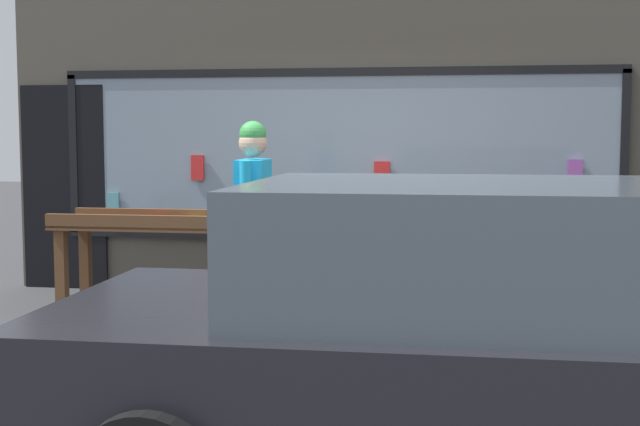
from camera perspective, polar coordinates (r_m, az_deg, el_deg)
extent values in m
plane|color=#38383A|center=(6.61, 0.63, -9.04)|extent=(40.00, 40.00, 0.00)
cube|color=#4C473D|center=(8.79, 3.14, 6.34)|extent=(7.29, 0.20, 3.59)
cube|color=gray|center=(8.70, 0.95, 3.72)|extent=(5.42, 0.03, 1.61)
cube|color=black|center=(8.72, 0.95, 9.01)|extent=(5.50, 0.06, 0.08)
cube|color=black|center=(8.76, 0.94, -1.55)|extent=(5.50, 0.06, 0.08)
cube|color=black|center=(9.50, -15.46, 3.66)|extent=(0.08, 0.06, 1.61)
cube|color=black|center=(8.71, 18.89, 3.43)|extent=(0.08, 0.06, 1.61)
cube|color=#5999A5|center=(9.32, -13.10, 0.55)|extent=(0.13, 0.03, 0.24)
cube|color=red|center=(8.98, -7.84, 2.89)|extent=(0.13, 0.03, 0.25)
cube|color=#2659B2|center=(8.77, -1.99, 0.38)|extent=(0.12, 0.03, 0.25)
cube|color=red|center=(8.61, 4.00, 2.69)|extent=(0.15, 0.03, 0.19)
cube|color=yellow|center=(8.59, 9.73, 0.08)|extent=(0.14, 0.03, 0.20)
cube|color=#994CA5|center=(8.62, 16.01, 2.55)|extent=(0.13, 0.03, 0.23)
cube|color=black|center=(9.57, -16.05, 1.58)|extent=(0.90, 0.04, 2.10)
cube|color=brown|center=(7.98, -16.20, -3.86)|extent=(0.09, 0.09, 0.79)
cube|color=brown|center=(7.32, -0.75, -4.46)|extent=(0.09, 0.09, 0.79)
cube|color=brown|center=(8.42, -14.76, -3.35)|extent=(0.09, 0.09, 0.79)
cube|color=brown|center=(7.80, -0.13, -3.85)|extent=(0.09, 0.09, 0.79)
cube|color=brown|center=(7.76, -8.29, -0.85)|extent=(2.36, 0.68, 0.04)
cube|color=brown|center=(7.47, -8.98, -0.64)|extent=(2.35, 0.08, 0.12)
cube|color=brown|center=(8.03, -7.66, -0.20)|extent=(2.35, 0.08, 0.12)
cube|color=yellow|center=(8.13, -15.10, -0.47)|extent=(0.17, 0.21, 0.02)
cube|color=#994CA5|center=(7.83, -13.23, -0.64)|extent=(0.14, 0.21, 0.03)
cube|color=red|center=(8.00, -10.45, -0.45)|extent=(0.17, 0.23, 0.03)
cube|color=yellow|center=(7.91, -8.14, -0.51)|extent=(0.16, 0.21, 0.02)
cube|color=black|center=(7.58, -6.31, -0.72)|extent=(0.15, 0.22, 0.03)
cube|color=orange|center=(7.55, -3.69, -0.75)|extent=(0.18, 0.24, 0.02)
cube|color=yellow|center=(7.44, -0.95, -0.80)|extent=(0.20, 0.26, 0.03)
cube|color=brown|center=(7.23, 4.00, -4.78)|extent=(0.09, 0.09, 0.75)
cube|color=brown|center=(7.69, 4.32, -4.17)|extent=(0.09, 0.09, 0.75)
cube|color=brown|center=(7.39, 12.52, -1.60)|extent=(2.36, 0.65, 0.04)
cube|color=brown|center=(7.10, 12.66, -1.39)|extent=(2.35, 0.08, 0.12)
cube|color=brown|center=(7.67, 12.41, -0.90)|extent=(2.35, 0.08, 0.12)
cube|color=yellow|center=(7.47, 4.49, -1.16)|extent=(0.19, 0.25, 0.02)
cube|color=red|center=(7.42, 7.30, -1.22)|extent=(0.15, 0.21, 0.03)
cube|color=red|center=(7.21, 9.85, -1.49)|extent=(0.17, 0.24, 0.02)
cube|color=orange|center=(7.37, 12.41, -1.35)|extent=(0.19, 0.25, 0.03)
cube|color=#994CA5|center=(7.34, 15.47, -1.46)|extent=(0.20, 0.25, 0.02)
cube|color=#338C4C|center=(7.32, 17.71, -1.52)|extent=(0.17, 0.22, 0.03)
cylinder|color=#4C382D|center=(7.10, -4.39, -4.65)|extent=(0.14, 0.14, 0.82)
cylinder|color=#4C382D|center=(7.26, -4.13, -4.43)|extent=(0.14, 0.14, 0.82)
cube|color=#19A5E0|center=(7.09, -4.30, 1.07)|extent=(0.24, 0.47, 0.58)
cylinder|color=#19A5E0|center=(6.81, -4.78, 1.02)|extent=(0.09, 0.09, 0.56)
cylinder|color=#19A5E0|center=(7.38, -3.85, 1.36)|extent=(0.09, 0.09, 0.56)
sphere|color=tan|center=(7.07, -4.32, 4.50)|extent=(0.22, 0.22, 0.22)
sphere|color=#338C3F|center=(7.07, -4.32, 5.04)|extent=(0.21, 0.21, 0.21)
ellipsoid|color=#99724C|center=(6.93, -1.41, -5.94)|extent=(0.27, 0.44, 0.20)
ellipsoid|color=black|center=(6.93, -1.41, -5.86)|extent=(0.25, 0.28, 0.21)
sphere|color=#99724C|center=(7.15, -0.65, -5.28)|extent=(0.18, 0.18, 0.18)
cylinder|color=#99724C|center=(6.72, -2.19, -6.06)|extent=(0.05, 0.10, 0.12)
cylinder|color=#99724C|center=(7.06, -0.65, -7.32)|extent=(0.04, 0.04, 0.19)
cylinder|color=#99724C|center=(7.10, -1.39, -7.26)|extent=(0.04, 0.04, 0.19)
cylinder|color=#99724C|center=(6.84, -1.43, -7.74)|extent=(0.04, 0.04, 0.19)
cylinder|color=#99724C|center=(6.88, -2.19, -7.67)|extent=(0.04, 0.04, 0.19)
cube|color=black|center=(4.13, 11.94, -9.76)|extent=(4.15, 1.80, 0.55)
cube|color=#4C5660|center=(4.02, 12.10, -2.10)|extent=(2.33, 1.57, 0.56)
cylinder|color=black|center=(5.17, -4.12, -9.72)|extent=(0.60, 0.19, 0.60)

